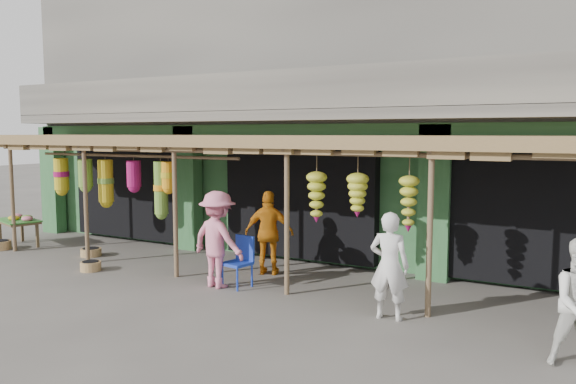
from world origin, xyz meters
The scene contains 11 objects.
ground centered at (0.00, 0.00, 0.00)m, with size 80.00×80.00×0.00m, color #514C47.
building centered at (0.00, 4.87, 3.37)m, with size 16.40×6.80×7.00m.
awning centered at (-0.14, 0.80, 2.58)m, with size 14.00×2.70×2.79m.
flower_table centered at (-6.98, 0.27, 0.63)m, with size 1.47×1.12×0.78m.
blue_chair centered at (-0.01, -0.16, 0.52)m, with size 0.52×0.53×0.94m.
basket_left centered at (-7.00, -0.25, 0.11)m, with size 0.51×0.51×0.21m, color brown.
basket_mid centered at (-4.47, 0.30, 0.09)m, with size 0.47×0.47×0.18m, color olive.
basket_right centered at (-3.38, -0.68, 0.10)m, with size 0.42×0.42×0.19m, color olive.
person_front centered at (3.00, -0.59, 0.83)m, with size 0.60×0.40×1.66m, color silver.
person_vendor centered at (0.00, 0.87, 0.84)m, with size 0.99×0.41×1.69m, color orange.
person_shopper centered at (-0.35, -0.39, 0.89)m, with size 1.15×0.66×1.78m, color pink.
Camera 1 is at (5.69, -8.64, 2.84)m, focal length 35.00 mm.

